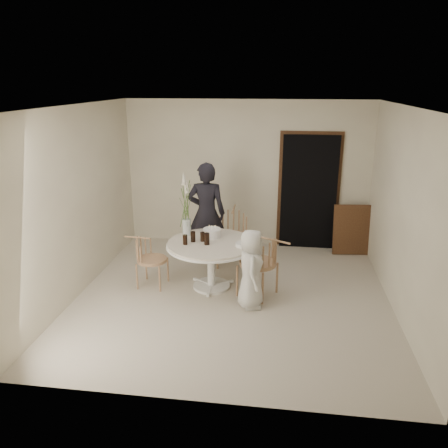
# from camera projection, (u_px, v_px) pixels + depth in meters

# --- Properties ---
(ground) EXTENTS (4.50, 4.50, 0.00)m
(ground) POSITION_uv_depth(u_px,v_px,m) (232.00, 296.00, 6.42)
(ground) COLOR beige
(ground) RESTS_ON ground
(room_shell) EXTENTS (4.50, 4.50, 4.50)m
(room_shell) POSITION_uv_depth(u_px,v_px,m) (233.00, 188.00, 5.91)
(room_shell) COLOR silver
(room_shell) RESTS_ON ground
(doorway) EXTENTS (1.00, 0.10, 2.10)m
(doorway) POSITION_uv_depth(u_px,v_px,m) (309.00, 193.00, 8.00)
(doorway) COLOR black
(doorway) RESTS_ON ground
(door_trim) EXTENTS (1.12, 0.03, 2.22)m
(door_trim) POSITION_uv_depth(u_px,v_px,m) (309.00, 189.00, 8.02)
(door_trim) COLOR brown
(door_trim) RESTS_ON ground
(table) EXTENTS (1.33, 1.33, 0.73)m
(table) POSITION_uv_depth(u_px,v_px,m) (211.00, 249.00, 6.50)
(table) COLOR white
(table) RESTS_ON ground
(picture_frame) EXTENTS (0.70, 0.26, 0.90)m
(picture_frame) POSITION_uv_depth(u_px,v_px,m) (352.00, 230.00, 7.86)
(picture_frame) COLOR brown
(picture_frame) RESTS_ON ground
(chair_far) EXTENTS (0.54, 0.57, 0.94)m
(chair_far) POSITION_uv_depth(u_px,v_px,m) (233.00, 228.00, 7.45)
(chair_far) COLOR tan
(chair_far) RESTS_ON ground
(chair_right) EXTENTS (0.69, 0.67, 0.93)m
(chair_right) POSITION_uv_depth(u_px,v_px,m) (266.00, 259.00, 6.21)
(chair_right) COLOR tan
(chair_right) RESTS_ON ground
(chair_left) EXTENTS (0.50, 0.46, 0.79)m
(chair_left) POSITION_uv_depth(u_px,v_px,m) (145.00, 254.00, 6.61)
(chair_left) COLOR tan
(chair_left) RESTS_ON ground
(girl) EXTENTS (0.65, 0.44, 1.75)m
(girl) POSITION_uv_depth(u_px,v_px,m) (207.00, 213.00, 7.38)
(girl) COLOR black
(girl) RESTS_ON ground
(boy) EXTENTS (0.43, 0.60, 1.13)m
(boy) POSITION_uv_depth(u_px,v_px,m) (251.00, 269.00, 5.96)
(boy) COLOR silver
(boy) RESTS_ON ground
(birthday_cake) EXTENTS (0.27, 0.27, 0.18)m
(birthday_cake) POSITION_uv_depth(u_px,v_px,m) (212.00, 233.00, 6.67)
(birthday_cake) COLOR silver
(birthday_cake) RESTS_ON table
(cola_tumbler_a) EXTENTS (0.08, 0.08, 0.15)m
(cola_tumbler_a) POSITION_uv_depth(u_px,v_px,m) (193.00, 237.00, 6.47)
(cola_tumbler_a) COLOR black
(cola_tumbler_a) RESTS_ON table
(cola_tumbler_b) EXTENTS (0.08, 0.08, 0.17)m
(cola_tumbler_b) POSITION_uv_depth(u_px,v_px,m) (207.00, 239.00, 6.36)
(cola_tumbler_b) COLOR black
(cola_tumbler_b) RESTS_ON table
(cola_tumbler_c) EXTENTS (0.08, 0.08, 0.15)m
(cola_tumbler_c) POSITION_uv_depth(u_px,v_px,m) (185.00, 240.00, 6.36)
(cola_tumbler_c) COLOR black
(cola_tumbler_c) RESTS_ON table
(cola_tumbler_d) EXTENTS (0.08, 0.08, 0.14)m
(cola_tumbler_d) POSITION_uv_depth(u_px,v_px,m) (202.00, 237.00, 6.49)
(cola_tumbler_d) COLOR black
(cola_tumbler_d) RESTS_ON table
(plate_stack) EXTENTS (0.21, 0.21, 0.05)m
(plate_stack) POSITION_uv_depth(u_px,v_px,m) (242.00, 245.00, 6.30)
(plate_stack) COLOR white
(plate_stack) RESTS_ON table
(flower_vase) EXTENTS (0.13, 0.13, 1.00)m
(flower_vase) POSITION_uv_depth(u_px,v_px,m) (186.00, 209.00, 6.65)
(flower_vase) COLOR #B8C1BE
(flower_vase) RESTS_ON table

